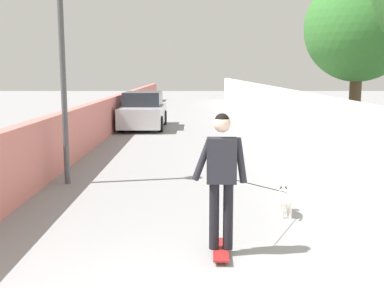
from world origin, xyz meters
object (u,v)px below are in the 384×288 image
(tree_right_near, at_px, (359,29))
(dog, at_px, (285,199))
(car_near, at_px, (143,111))
(lamp_post, at_px, (62,40))
(skateboard, at_px, (221,250))
(person_skateboarder, at_px, (222,170))

(tree_right_near, bearing_deg, dog, 147.32)
(tree_right_near, bearing_deg, car_near, 35.76)
(lamp_post, relative_size, skateboard, 5.48)
(person_skateboarder, relative_size, car_near, 0.42)
(person_skateboarder, height_order, dog, person_skateboarder)
(dog, bearing_deg, lamp_post, 62.54)
(tree_right_near, relative_size, skateboard, 5.79)
(lamp_post, height_order, skateboard, lamp_post)
(car_near, bearing_deg, skateboard, -169.88)
(lamp_post, xyz_separation_m, skateboard, (-3.88, -3.06, -2.95))
(skateboard, relative_size, car_near, 0.19)
(car_near, bearing_deg, lamp_post, 176.53)
(tree_right_near, bearing_deg, person_skateboarder, 146.59)
(lamp_post, bearing_deg, tree_right_near, -77.00)
(skateboard, xyz_separation_m, car_near, (13.76, 2.46, 0.65))
(person_skateboarder, bearing_deg, car_near, 10.12)
(skateboard, height_order, person_skateboarder, person_skateboarder)
(tree_right_near, relative_size, dog, 2.34)
(tree_right_near, distance_m, dog, 5.41)
(tree_right_near, relative_size, lamp_post, 1.06)
(skateboard, distance_m, dog, 2.06)
(dog, distance_m, car_near, 12.63)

